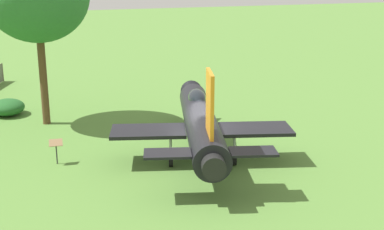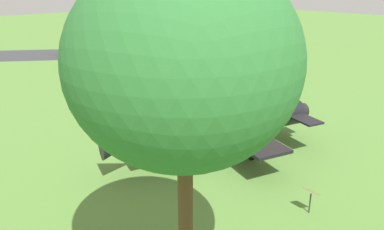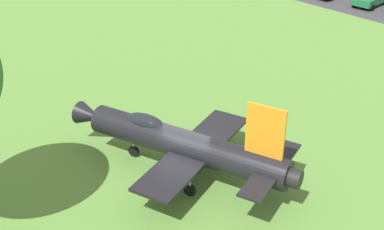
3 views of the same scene
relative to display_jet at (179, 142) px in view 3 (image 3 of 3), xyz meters
name	(u,v)px [view 3 (image 3 of 3)]	position (x,y,z in m)	size (l,w,h in m)	color
ground_plane	(186,173)	(-0.11, -0.33, -1.75)	(200.00, 200.00, 0.00)	#568438
display_jet	(179,142)	(0.00, 0.00, 0.00)	(8.46, 12.31, 4.90)	black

